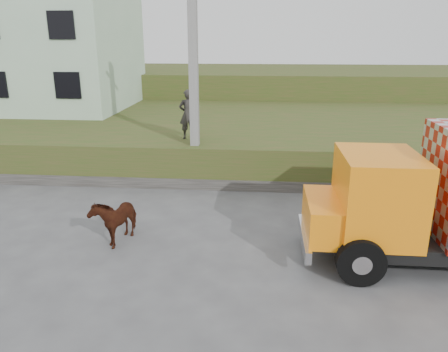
{
  "coord_description": "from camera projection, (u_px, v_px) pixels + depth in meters",
  "views": [
    {
      "loc": [
        1.36,
        -10.53,
        5.21
      ],
      "look_at": [
        0.3,
        1.65,
        1.3
      ],
      "focal_mm": 35.0,
      "sensor_mm": 36.0,
      "label": 1
    }
  ],
  "objects": [
    {
      "name": "pedestrian",
      "position": [
        188.0,
        114.0,
        16.41
      ],
      "size": [
        0.79,
        0.66,
        1.86
      ],
      "primitive_type": "imported",
      "rotation": [
        0.0,
        0.0,
        3.51
      ],
      "color": "#302C2A",
      "rests_on": "embankment"
    },
    {
      "name": "utility_pole",
      "position": [
        194.0,
        72.0,
        14.9
      ],
      "size": [
        1.2,
        0.3,
        8.0
      ],
      "color": "gray",
      "rests_on": "ground"
    },
    {
      "name": "embankment",
      "position": [
        233.0,
        134.0,
        20.95
      ],
      "size": [
        40.0,
        12.0,
        1.5
      ],
      "primitive_type": "cube",
      "color": "#324D19",
      "rests_on": "ground"
    },
    {
      "name": "embankment_far",
      "position": [
        244.0,
        90.0,
        32.11
      ],
      "size": [
        40.0,
        12.0,
        3.0
      ],
      "primitive_type": "cube",
      "color": "#324D19",
      "rests_on": "ground"
    },
    {
      "name": "retaining_strip",
      "position": [
        167.0,
        182.0,
        15.78
      ],
      "size": [
        16.0,
        0.5,
        0.4
      ],
      "primitive_type": "cube",
      "color": "#595651",
      "rests_on": "ground"
    },
    {
      "name": "cow",
      "position": [
        115.0,
        218.0,
        11.53
      ],
      "size": [
        1.03,
        1.63,
        1.28
      ],
      "primitive_type": "imported",
      "rotation": [
        0.0,
        0.0,
        -0.24
      ],
      "color": "#311C0C",
      "rests_on": "ground"
    },
    {
      "name": "building",
      "position": [
        34.0,
        51.0,
        23.57
      ],
      "size": [
        10.0,
        8.0,
        6.0
      ],
      "primitive_type": "cube",
      "color": "#B4D3B4",
      "rests_on": "embankment"
    },
    {
      "name": "ground",
      "position": [
        207.0,
        240.0,
        11.69
      ],
      "size": [
        120.0,
        120.0,
        0.0
      ],
      "primitive_type": "plane",
      "color": "#474749",
      "rests_on": "ground"
    }
  ]
}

